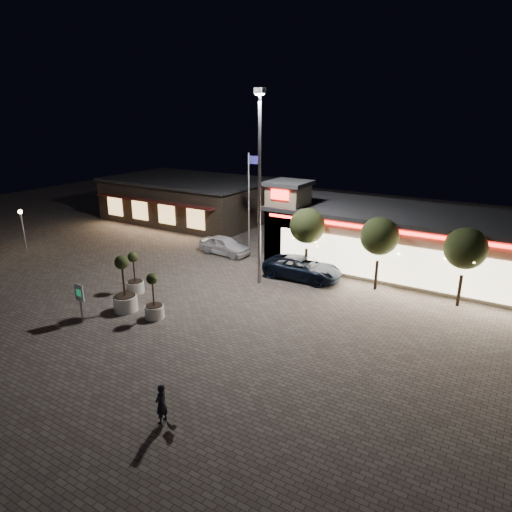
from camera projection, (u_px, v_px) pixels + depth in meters
The scene contains 17 objects.
ground at pixel (154, 321), 25.27m from camera, with size 90.00×90.00×0.00m, color #6C6057.
retail_building at pixel (405, 240), 32.64m from camera, with size 20.40×8.40×6.10m.
restaurant_building at pixel (188, 199), 47.75m from camera, with size 16.40×11.00×4.30m.
floodlight_pole at pixel (260, 178), 28.57m from camera, with size 0.60×0.40×12.38m.
flagpole at pixel (250, 196), 35.27m from camera, with size 0.95×0.10×8.00m.
lamp_post_west at pixel (22, 222), 36.74m from camera, with size 0.36×0.36×3.48m.
string_tree_a at pixel (307, 226), 31.07m from camera, with size 2.42×2.42×4.79m.
string_tree_b at pixel (380, 236), 28.57m from camera, with size 2.42×2.42×4.79m.
string_tree_c at pixel (466, 249), 26.08m from camera, with size 2.42×2.42×4.79m.
pickup_truck at pixel (302, 268), 31.33m from camera, with size 2.50×5.43×1.51m, color black.
white_sedan at pixel (224, 245), 36.48m from camera, with size 1.76×4.37×1.49m, color white.
pedestrian at pixel (161, 404), 16.89m from camera, with size 0.58×0.38×1.59m, color black.
dog at pixel (172, 425), 16.53m from camera, with size 0.51×0.28×0.27m.
planter_left at pixel (135, 280), 28.86m from camera, with size 1.10×1.10×2.70m.
planter_mid at pixel (125, 294), 26.22m from camera, with size 1.37×1.37×3.36m.
planter_right at pixel (154, 304), 25.38m from camera, with size 1.08×1.08×2.65m.
valet_sign at pixel (80, 296), 24.70m from camera, with size 0.72×0.11×2.19m.
Camera 1 is at (16.87, -16.52, 11.25)m, focal length 32.00 mm.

